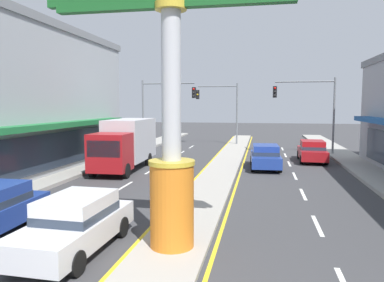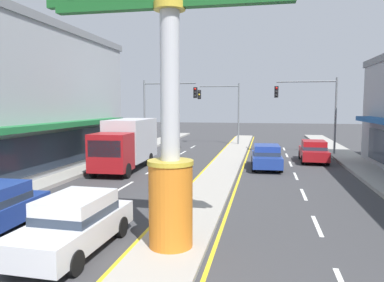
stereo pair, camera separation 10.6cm
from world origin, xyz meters
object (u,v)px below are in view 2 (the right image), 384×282
district_sign (170,104)px  sedan_far_left_oncoming (266,156)px  traffic_light_right_side (313,102)px  sedan_mid_left_lane (74,223)px  traffic_light_left_side (164,103)px  sedan_kerb_right (314,151)px  traffic_light_median_far (224,103)px  box_truck_near_right_lane (127,142)px

district_sign → sedan_far_left_oncoming: (2.64, 13.98, -3.27)m
traffic_light_right_side → sedan_mid_left_lane: traffic_light_right_side is taller
traffic_light_left_side → sedan_kerb_right: 13.28m
district_sign → traffic_light_left_side: size_ratio=1.27×
traffic_light_median_far → box_truck_near_right_lane: (-4.42, -15.13, -2.50)m
district_sign → box_truck_near_right_lane: bearing=116.3°
sedan_mid_left_lane → sedan_kerb_right: bearing=64.5°
traffic_light_right_side → sedan_mid_left_lane: size_ratio=1.42×
traffic_light_median_far → box_truck_near_right_lane: traffic_light_median_far is taller
traffic_light_right_side → sedan_far_left_oncoming: size_ratio=1.42×
sedan_mid_left_lane → sedan_far_left_oncoming: same height
traffic_light_right_side → sedan_mid_left_lane: bearing=-112.3°
sedan_far_left_oncoming → sedan_kerb_right: bearing=46.7°
traffic_light_median_far → sedan_mid_left_lane: 27.97m
traffic_light_median_far → box_truck_near_right_lane: 15.96m
box_truck_near_right_lane → sedan_mid_left_lane: size_ratio=1.60×
traffic_light_right_side → sedan_kerb_right: bearing=-94.5°
district_sign → sedan_mid_left_lane: 4.23m
district_sign → traffic_light_left_side: (-6.22, 21.55, 0.19)m
district_sign → traffic_light_left_side: bearing=106.1°
sedan_mid_left_lane → sedan_kerb_right: size_ratio=1.00×
district_sign → traffic_light_median_far: 27.31m
traffic_light_left_side → sedan_far_left_oncoming: 12.16m
sedan_kerb_right → box_truck_near_right_lane: bearing=-155.9°
district_sign → sedan_mid_left_lane: bearing=-169.7°
sedan_kerb_right → sedan_far_left_oncoming: bearing=-133.3°
district_sign → traffic_light_median_far: district_sign is taller
traffic_light_median_far → sedan_kerb_right: bearing=-52.5°
sedan_mid_left_lane → sedan_kerb_right: (8.57, 17.95, 0.00)m
sedan_mid_left_lane → traffic_light_left_side: bearing=99.3°
traffic_light_median_far → sedan_mid_left_lane: size_ratio=1.42×
traffic_light_median_far → box_truck_near_right_lane: size_ratio=0.89×
sedan_far_left_oncoming → sedan_kerb_right: (3.30, 3.49, 0.00)m
traffic_light_right_side → sedan_far_left_oncoming: bearing=-116.7°
box_truck_near_right_lane → sedan_far_left_oncoming: size_ratio=1.59×
sedan_far_left_oncoming → traffic_light_right_side: bearing=63.3°
box_truck_near_right_lane → sedan_far_left_oncoming: 8.88m
district_sign → sedan_kerb_right: bearing=71.2°
traffic_light_left_side → sedan_far_left_oncoming: (8.87, -7.57, -3.46)m
traffic_light_left_side → traffic_light_median_far: bearing=50.9°
traffic_light_left_side → traffic_light_right_side: same height
traffic_light_median_far → sedan_far_left_oncoming: size_ratio=1.42×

